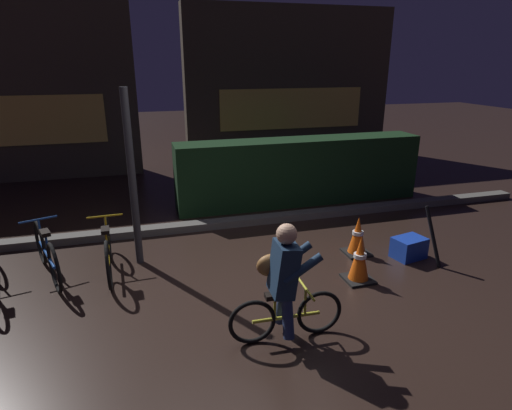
# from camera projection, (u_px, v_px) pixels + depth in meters

# --- Properties ---
(ground_plane) EXTENTS (40.00, 40.00, 0.00)m
(ground_plane) POSITION_uv_depth(u_px,v_px,m) (254.00, 291.00, 5.20)
(ground_plane) COLOR black
(sidewalk_curb) EXTENTS (12.00, 0.24, 0.12)m
(sidewalk_curb) POSITION_uv_depth(u_px,v_px,m) (219.00, 224.00, 7.19)
(sidewalk_curb) COLOR #56544F
(sidewalk_curb) RESTS_ON ground
(hedge_row) EXTENTS (4.80, 0.70, 1.26)m
(hedge_row) POSITION_uv_depth(u_px,v_px,m) (300.00, 171.00, 8.29)
(hedge_row) COLOR black
(hedge_row) RESTS_ON ground
(storefront_left) EXTENTS (5.02, 0.54, 4.00)m
(storefront_left) POSITION_uv_depth(u_px,v_px,m) (21.00, 93.00, 9.53)
(storefront_left) COLOR #42382D
(storefront_left) RESTS_ON ground
(storefront_right) EXTENTS (5.90, 0.54, 4.08)m
(storefront_right) POSITION_uv_depth(u_px,v_px,m) (290.00, 85.00, 11.89)
(storefront_right) COLOR #42382D
(storefront_right) RESTS_ON ground
(street_post) EXTENTS (0.10, 0.10, 2.37)m
(street_post) POSITION_uv_depth(u_px,v_px,m) (132.00, 180.00, 5.57)
(street_post) COLOR #2D2D33
(street_post) RESTS_ON ground
(parked_bike_left_mid) EXTENTS (0.59, 1.49, 0.72)m
(parked_bike_left_mid) POSITION_uv_depth(u_px,v_px,m) (47.00, 253.00, 5.46)
(parked_bike_left_mid) COLOR black
(parked_bike_left_mid) RESTS_ON ground
(parked_bike_center_left) EXTENTS (0.46, 1.54, 0.71)m
(parked_bike_center_left) POSITION_uv_depth(u_px,v_px,m) (108.00, 249.00, 5.59)
(parked_bike_center_left) COLOR black
(parked_bike_center_left) RESTS_ON ground
(traffic_cone_near) EXTENTS (0.36, 0.36, 0.60)m
(traffic_cone_near) POSITION_uv_depth(u_px,v_px,m) (360.00, 260.00, 5.37)
(traffic_cone_near) COLOR black
(traffic_cone_near) RESTS_ON ground
(traffic_cone_far) EXTENTS (0.36, 0.36, 0.57)m
(traffic_cone_far) POSITION_uv_depth(u_px,v_px,m) (358.00, 236.00, 6.13)
(traffic_cone_far) COLOR black
(traffic_cone_far) RESTS_ON ground
(blue_crate) EXTENTS (0.50, 0.40, 0.30)m
(blue_crate) POSITION_uv_depth(u_px,v_px,m) (409.00, 248.00, 6.05)
(blue_crate) COLOR #193DB7
(blue_crate) RESTS_ON ground
(cyclist) EXTENTS (1.19, 0.52, 1.25)m
(cyclist) POSITION_uv_depth(u_px,v_px,m) (284.00, 282.00, 4.15)
(cyclist) COLOR black
(cyclist) RESTS_ON ground
(closed_umbrella) EXTENTS (0.18, 0.33, 0.82)m
(closed_umbrella) POSITION_uv_depth(u_px,v_px,m) (433.00, 236.00, 5.78)
(closed_umbrella) COLOR black
(closed_umbrella) RESTS_ON ground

